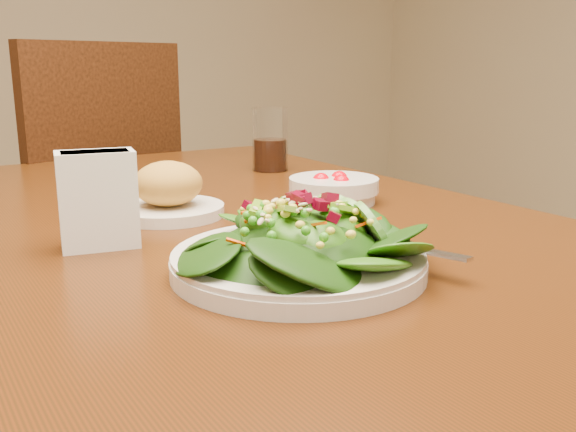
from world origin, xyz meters
name	(u,v)px	position (x,y,z in m)	size (l,w,h in m)	color
dining_table	(213,295)	(0.00, 0.00, 0.65)	(0.90, 1.40, 0.75)	#441C07
chair_far	(81,228)	(0.05, 0.91, 0.54)	(0.60, 0.60, 1.01)	#401D0B
salad_plate	(306,245)	(0.00, -0.23, 0.78)	(0.27, 0.27, 0.08)	silver
bread_plate	(168,194)	(-0.03, 0.08, 0.78)	(0.16, 0.16, 0.08)	silver
tomato_bowl	(334,189)	(0.23, 0.03, 0.77)	(0.14, 0.14, 0.05)	silver
drinking_glass	(270,144)	(0.30, 0.34, 0.80)	(0.07, 0.07, 0.13)	silver
napkin_holder	(98,197)	(-0.16, -0.03, 0.81)	(0.10, 0.07, 0.12)	white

